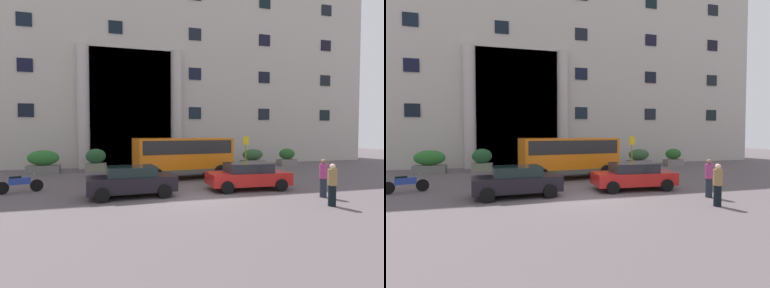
# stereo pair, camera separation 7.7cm
# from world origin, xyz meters

# --- Properties ---
(ground_plane) EXTENTS (80.00, 64.00, 0.12)m
(ground_plane) POSITION_xyz_m (0.00, 0.00, -0.06)
(ground_plane) COLOR #574E51
(office_building_facade) EXTENTS (42.66, 9.72, 21.11)m
(office_building_facade) POSITION_xyz_m (-0.01, 17.48, 10.54)
(office_building_facade) COLOR #B0A79E
(office_building_facade) RESTS_ON ground_plane
(orange_minibus) EXTENTS (6.26, 3.17, 2.57)m
(orange_minibus) POSITION_xyz_m (0.51, 5.50, 1.55)
(orange_minibus) COLOR orange
(orange_minibus) RESTS_ON ground_plane
(bus_stop_sign) EXTENTS (0.44, 0.08, 2.63)m
(bus_stop_sign) POSITION_xyz_m (5.58, 7.02, 1.63)
(bus_stop_sign) COLOR #9A911E
(bus_stop_sign) RESTS_ON ground_plane
(hedge_planter_entrance_left) EXTENTS (1.50, 0.71, 1.71)m
(hedge_planter_entrance_left) POSITION_xyz_m (-4.98, 10.28, 0.82)
(hedge_planter_entrance_left) COLOR slate
(hedge_planter_entrance_left) RESTS_ON ground_plane
(hedge_planter_east) EXTENTS (1.52, 0.90, 1.51)m
(hedge_planter_east) POSITION_xyz_m (11.02, 10.21, 0.73)
(hedge_planter_east) COLOR slate
(hedge_planter_east) RESTS_ON ground_plane
(hedge_planter_far_west) EXTENTS (1.94, 0.97, 1.48)m
(hedge_planter_far_west) POSITION_xyz_m (7.89, 10.54, 0.71)
(hedge_planter_far_west) COLOR gray
(hedge_planter_far_west) RESTS_ON ground_plane
(hedge_planter_west) EXTENTS (1.50, 0.99, 1.53)m
(hedge_planter_west) POSITION_xyz_m (3.11, 10.46, 0.74)
(hedge_planter_west) COLOR gray
(hedge_planter_west) RESTS_ON ground_plane
(hedge_planter_entrance_right) EXTENTS (2.19, 0.91, 1.66)m
(hedge_planter_entrance_right) POSITION_xyz_m (-8.55, 10.30, 0.80)
(hedge_planter_entrance_right) COLOR slate
(hedge_planter_entrance_right) RESTS_ON ground_plane
(parked_coupe_end) EXTENTS (4.07, 2.17, 1.39)m
(parked_coupe_end) POSITION_xyz_m (-3.02, 0.86, 0.72)
(parked_coupe_end) COLOR black
(parked_coupe_end) RESTS_ON ground_plane
(parked_sedan_far) EXTENTS (4.23, 2.06, 1.37)m
(parked_sedan_far) POSITION_xyz_m (2.88, 1.03, 0.71)
(parked_sedan_far) COLOR #B21A18
(parked_sedan_far) RESTS_ON ground_plane
(motorcycle_near_kerb) EXTENTS (2.02, 0.81, 0.89)m
(motorcycle_near_kerb) POSITION_xyz_m (-8.26, 3.11, 0.46)
(motorcycle_near_kerb) COLOR black
(motorcycle_near_kerb) RESTS_ON ground_plane
(pedestrian_man_red_shirt) EXTENTS (0.36, 0.36, 1.74)m
(pedestrian_man_red_shirt) POSITION_xyz_m (5.38, -1.55, 0.88)
(pedestrian_man_red_shirt) COLOR #1D242E
(pedestrian_man_red_shirt) RESTS_ON ground_plane
(pedestrian_man_crossing) EXTENTS (0.36, 0.36, 1.71)m
(pedestrian_man_crossing) POSITION_xyz_m (4.59, -3.06, 0.86)
(pedestrian_man_crossing) COLOR black
(pedestrian_man_crossing) RESTS_ON ground_plane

